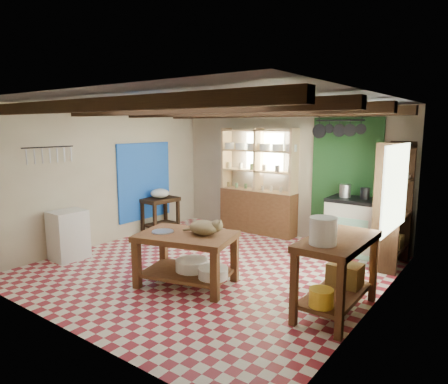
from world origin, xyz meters
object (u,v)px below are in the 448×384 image
Objects in this scene: prep_table at (160,215)px; white_cabinet at (68,235)px; work_table at (187,259)px; cat at (204,228)px; stove at (357,226)px; right_counter at (337,275)px.

white_cabinet is (-0.02, -2.15, 0.04)m from prep_table.
cat is (0.23, 0.11, 0.48)m from work_table.
stove is 5.02m from white_cabinet.
cat is at bearing -28.73° from prep_table.
white_cabinet is 0.64× the size of right_counter.
work_table is at bearing -168.17° from right_counter.
work_table is 1.58× the size of white_cabinet.
work_table is 1.77× the size of prep_table.
stove reaches higher than white_cabinet.
cat is (-1.24, -2.76, 0.35)m from stove.
prep_table is 2.15m from white_cabinet.
cat is at bearing 11.31° from work_table.
right_counter is at bearing -12.96° from prep_table.
work_table is at bearing -117.60° from stove.
work_table reaches higher than prep_table.
work_table is 2.40m from white_cabinet.
stove reaches higher than work_table.
white_cabinet is at bearing 173.44° from work_table.
right_counter is 2.91× the size of cat.
cat is at bearing -114.72° from stove.
white_cabinet is 4.47m from right_counter.
white_cabinet reaches higher than prep_table.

